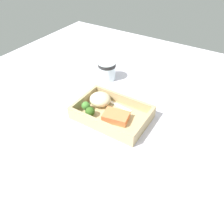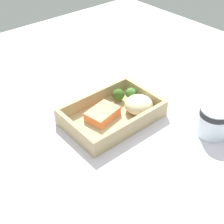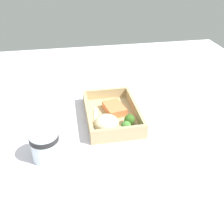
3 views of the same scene
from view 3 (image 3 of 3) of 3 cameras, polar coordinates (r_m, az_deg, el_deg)
The scene contains 10 objects.
ground_plane at distance 95.20cm, azimuth 0.00°, elevation -1.87°, with size 160.00×160.00×2.00cm, color silver.
takeout_tray at distance 94.30cm, azimuth 0.00°, elevation -1.07°, with size 27.46×18.33×1.20cm, color tan.
tray_rim at distance 92.90cm, azimuth 0.00°, elevation 0.24°, with size 27.46×18.33×3.92cm.
salmon_fillet at distance 95.50cm, azimuth 0.49°, elevation 0.79°, with size 9.18×6.38×2.67cm, color #EB7A46.
mashed_potatoes at distance 86.01cm, azimuth -1.21°, elevation -2.38°, with size 8.46×8.23×4.79cm, color beige.
broccoli_floret_1 at distance 88.29cm, azimuth 3.83°, elevation -1.67°, with size 3.60×3.60×3.96cm.
broccoli_floret_2 at distance 85.15cm, azimuth 3.10°, elevation -3.09°, with size 3.34×3.34×3.85cm.
fork at distance 90.13cm, azimuth -3.49°, elevation -2.30°, with size 15.89×3.35×0.44cm.
paper_cup at distance 77.70cm, azimuth -14.37°, elevation -6.97°, with size 8.30×8.30×8.49cm.
receipt_slip at distance 117.74cm, azimuth 0.70°, elevation 6.01°, with size 7.21×14.73×0.24cm, color white.
Camera 3 is at (77.07, -14.16, 53.06)cm, focal length 42.00 mm.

